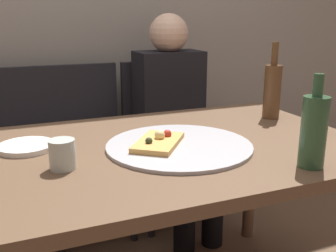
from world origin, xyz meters
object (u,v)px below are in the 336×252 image
(pizza_tray, at_px, (179,146))
(tumbler_near, at_px, (62,154))
(wine_bottle, at_px, (314,130))
(chair_right, at_px, (165,129))
(beer_bottle, at_px, (272,90))
(guest_in_sweater, at_px, (175,113))
(dining_table, at_px, (140,168))
(chair_middle, at_px, (84,138))
(plate_stack, at_px, (26,147))
(pizza_slice_last, at_px, (158,142))
(tumbler_far, at_px, (317,123))

(pizza_tray, bearing_deg, tumbler_near, -173.06)
(wine_bottle, distance_m, tumbler_near, 0.73)
(pizza_tray, distance_m, chair_right, 0.98)
(beer_bottle, xyz_separation_m, guest_in_sweater, (-0.23, 0.53, -0.21))
(dining_table, xyz_separation_m, pizza_tray, (0.13, -0.05, 0.08))
(wine_bottle, relative_size, chair_middle, 0.31)
(beer_bottle, height_order, guest_in_sweater, guest_in_sweater)
(beer_bottle, height_order, plate_stack, beer_bottle)
(dining_table, distance_m, beer_bottle, 0.71)
(wine_bottle, bearing_deg, plate_stack, 147.67)
(pizza_slice_last, xyz_separation_m, beer_bottle, (0.60, 0.20, 0.10))
(pizza_tray, relative_size, chair_middle, 0.55)
(dining_table, height_order, tumbler_near, tumbler_near)
(pizza_tray, bearing_deg, tumbler_far, -4.42)
(pizza_slice_last, xyz_separation_m, tumbler_near, (-0.33, -0.07, 0.02))
(tumbler_near, bearing_deg, chair_right, 53.50)
(tumbler_far, height_order, chair_right, chair_right)
(beer_bottle, xyz_separation_m, chair_middle, (-0.70, 0.69, -0.33))
(chair_right, bearing_deg, tumbler_far, 104.57)
(wine_bottle, bearing_deg, dining_table, 139.48)
(beer_bottle, bearing_deg, tumbler_near, -164.04)
(plate_stack, distance_m, chair_middle, 0.82)
(dining_table, relative_size, chair_middle, 1.77)
(plate_stack, bearing_deg, chair_middle, 66.26)
(dining_table, height_order, guest_in_sweater, guest_in_sweater)
(wine_bottle, height_order, plate_stack, wine_bottle)
(tumbler_far, bearing_deg, chair_right, 104.57)
(wine_bottle, relative_size, guest_in_sweater, 0.24)
(wine_bottle, height_order, tumbler_near, wine_bottle)
(chair_middle, xyz_separation_m, chair_right, (0.48, 0.00, 0.00))
(wine_bottle, height_order, tumbler_far, wine_bottle)
(pizza_slice_last, xyz_separation_m, chair_middle, (-0.10, 0.88, -0.23))
(pizza_slice_last, distance_m, guest_in_sweater, 0.83)
(dining_table, bearing_deg, chair_right, 62.91)
(chair_middle, bearing_deg, chair_right, -180.00)
(tumbler_near, bearing_deg, tumbler_far, 0.30)
(dining_table, bearing_deg, plate_stack, 159.55)
(pizza_tray, height_order, wine_bottle, wine_bottle)
(pizza_tray, height_order, tumbler_far, tumbler_far)
(tumbler_near, relative_size, chair_right, 0.10)
(beer_bottle, bearing_deg, pizza_slice_last, -161.81)
(dining_table, bearing_deg, beer_bottle, 14.41)
(pizza_tray, height_order, tumbler_near, tumbler_near)
(beer_bottle, bearing_deg, dining_table, -165.59)
(dining_table, bearing_deg, pizza_tray, -20.36)
(dining_table, height_order, chair_right, chair_right)
(tumbler_far, bearing_deg, chair_middle, 127.31)
(chair_middle, bearing_deg, tumbler_far, 127.31)
(wine_bottle, height_order, beer_bottle, beer_bottle)
(guest_in_sweater, bearing_deg, pizza_slice_last, 62.70)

